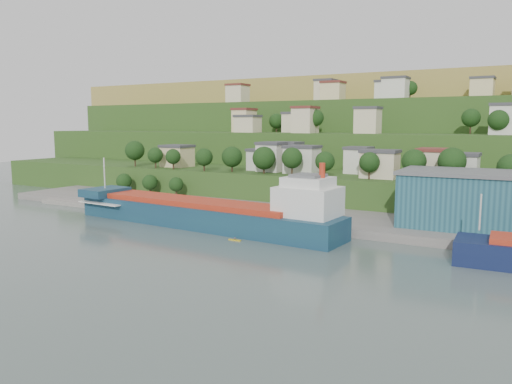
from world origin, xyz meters
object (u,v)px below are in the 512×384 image
Objects in this scene: cargo_ship_near at (209,215)px; caravan at (116,196)px; kayak_orange at (233,236)px; warehouse at (471,199)px.

cargo_ship_near is 48.76m from caravan.
caravan is 61.05m from kayak_orange.
cargo_ship_near is 21.70× the size of kayak_orange.
cargo_ship_near reaches higher than warehouse.
warehouse is (56.81, 22.22, 5.36)m from cargo_ship_near.
cargo_ship_near is at bearing -12.99° from caravan.
caravan is 1.89× the size of kayak_orange.
cargo_ship_near is at bearing 150.93° from kayak_orange.
warehouse is at bearing 31.89° from kayak_orange.
caravan is (-103.28, -7.45, -5.70)m from warehouse.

